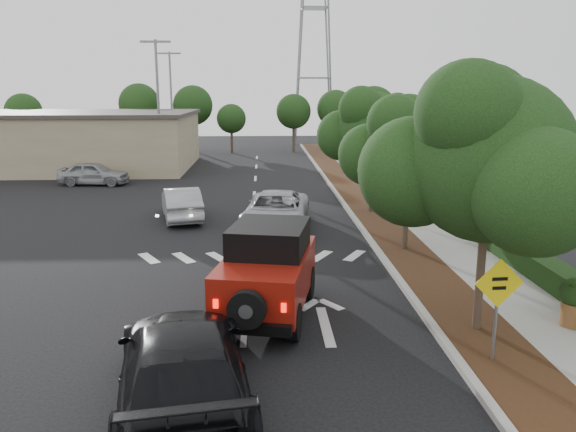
{
  "coord_description": "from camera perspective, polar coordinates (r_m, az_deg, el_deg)",
  "views": [
    {
      "loc": [
        0.48,
        -12.9,
        5.7
      ],
      "look_at": [
        1.21,
        3.0,
        2.13
      ],
      "focal_mm": 35.0,
      "sensor_mm": 36.0,
      "label": 1
    }
  ],
  "objects": [
    {
      "name": "parked_suv",
      "position": [
        36.67,
        -19.14,
        4.12
      ],
      "size": [
        4.38,
        2.12,
        1.44
      ],
      "primitive_type": "imported",
      "rotation": [
        0.0,
        0.0,
        1.47
      ],
      "color": "#929599",
      "rests_on": "ground"
    },
    {
      "name": "speed_hump_sign",
      "position": [
        12.49,
        20.54,
        -7.61
      ],
      "size": [
        1.05,
        0.11,
        2.24
      ],
      "rotation": [
        0.0,
        0.0,
        0.06
      ],
      "color": "slate",
      "rests_on": "ground"
    },
    {
      "name": "curb",
      "position": [
        25.86,
        6.61,
        -0.03
      ],
      "size": [
        0.2,
        70.0,
        0.15
      ],
      "primitive_type": "cube",
      "color": "#9E9B93",
      "rests_on": "ground"
    },
    {
      "name": "planting_strip",
      "position": [
        26.04,
        8.78,
        -0.04
      ],
      "size": [
        1.8,
        70.0,
        0.12
      ],
      "primitive_type": "cube",
      "color": "black",
      "rests_on": "ground"
    },
    {
      "name": "black_suv_oncoming",
      "position": [
        10.69,
        -10.64,
        -14.71
      ],
      "size": [
        3.23,
        6.0,
        1.65
      ],
      "primitive_type": "imported",
      "rotation": [
        0.0,
        0.0,
        3.31
      ],
      "color": "black",
      "rests_on": "ground"
    },
    {
      "name": "sidewalk",
      "position": [
        26.48,
        12.82,
        0.01
      ],
      "size": [
        2.0,
        70.0,
        0.12
      ],
      "primitive_type": "cube",
      "color": "gray",
      "rests_on": "ground"
    },
    {
      "name": "silver_sedan_oncoming",
      "position": [
        25.77,
        -10.77,
        1.28
      ],
      "size": [
        2.5,
        4.67,
        1.46
      ],
      "primitive_type": "imported",
      "rotation": [
        0.0,
        0.0,
        3.37
      ],
      "color": "#9D9FA4",
      "rests_on": "ground"
    },
    {
      "name": "hedge",
      "position": [
        26.81,
        15.74,
        0.74
      ],
      "size": [
        0.8,
        70.0,
        0.8
      ],
      "primitive_type": "cube",
      "color": "black",
      "rests_on": "ground"
    },
    {
      "name": "street_tree_near",
      "position": [
        14.57,
        18.53,
        -11.09
      ],
      "size": [
        3.8,
        3.8,
        5.92
      ],
      "primitive_type": null,
      "color": "black",
      "rests_on": "ground"
    },
    {
      "name": "transmission_tower",
      "position": [
        61.41,
        2.57,
        7.28
      ],
      "size": [
        7.0,
        4.0,
        28.0
      ],
      "primitive_type": null,
      "color": "slate",
      "rests_on": "ground"
    },
    {
      "name": "terracotta_planter",
      "position": [
        15.28,
        27.12,
        -7.33
      ],
      "size": [
        0.72,
        0.72,
        1.26
      ],
      "rotation": [
        0.0,
        0.0,
        0.1
      ],
      "color": "brown",
      "rests_on": "ground"
    },
    {
      "name": "silver_suv_ahead",
      "position": [
        23.44,
        -1.24,
        0.49
      ],
      "size": [
        3.23,
        5.84,
        1.55
      ],
      "primitive_type": "imported",
      "rotation": [
        0.0,
        0.0,
        -0.12
      ],
      "color": "#AAACB2",
      "rests_on": "ground"
    },
    {
      "name": "ground",
      "position": [
        14.11,
        -4.44,
        -11.24
      ],
      "size": [
        120.0,
        120.0,
        0.0
      ],
      "primitive_type": "plane",
      "color": "black",
      "rests_on": "ground"
    },
    {
      "name": "red_jeep",
      "position": [
        14.63,
        -1.96,
        -5.33
      ],
      "size": [
        2.8,
        4.78,
        2.35
      ],
      "rotation": [
        0.0,
        0.0,
        -0.2
      ],
      "color": "black",
      "rests_on": "ground"
    },
    {
      "name": "commercial_building",
      "position": [
        46.11,
        -23.74,
        6.96
      ],
      "size": [
        22.0,
        12.0,
        4.0
      ],
      "primitive_type": "cube",
      "color": "gray",
      "rests_on": "ground"
    },
    {
      "name": "light_pole_b",
      "position": [
        51.84,
        -11.52,
        6.06
      ],
      "size": [
        2.0,
        0.22,
        9.0
      ],
      "primitive_type": null,
      "color": "slate",
      "rests_on": "ground"
    },
    {
      "name": "light_pole_a",
      "position": [
        39.93,
        -12.69,
        4.11
      ],
      "size": [
        2.0,
        0.22,
        9.0
      ],
      "primitive_type": null,
      "color": "slate",
      "rests_on": "ground"
    },
    {
      "name": "street_tree_mid",
      "position": [
        20.86,
        11.72,
        -3.51
      ],
      "size": [
        3.2,
        3.2,
        5.32
      ],
      "primitive_type": null,
      "color": "black",
      "rests_on": "ground"
    },
    {
      "name": "street_tree_far",
      "position": [
        27.01,
        8.37,
        0.3
      ],
      "size": [
        3.4,
        3.4,
        5.62
      ],
      "primitive_type": null,
      "color": "black",
      "rests_on": "ground"
    }
  ]
}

